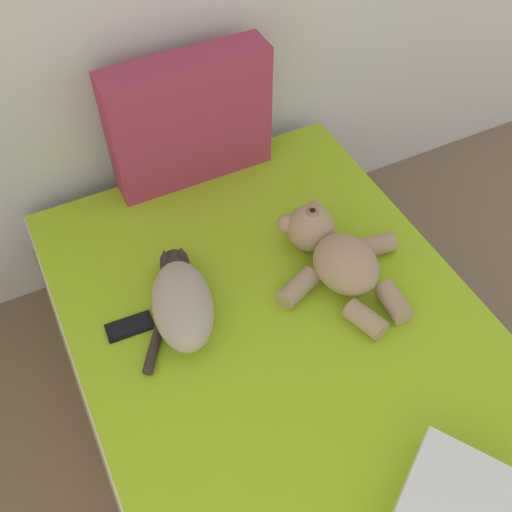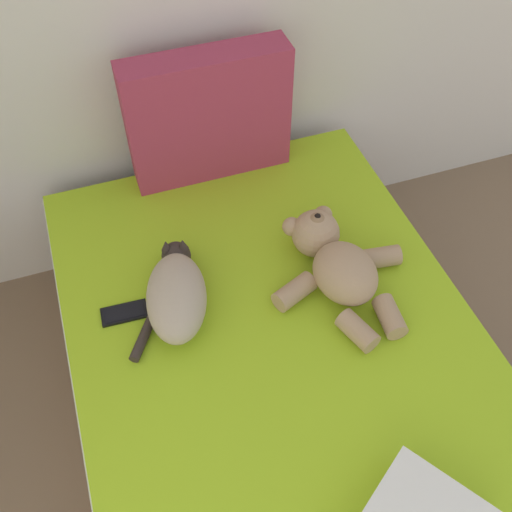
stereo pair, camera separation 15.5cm
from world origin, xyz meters
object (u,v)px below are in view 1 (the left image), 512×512
patterned_cushion (190,121)px  teddy_bear (335,255)px  bed (293,390)px  cat (181,301)px  cell_phone (130,327)px

patterned_cushion → teddy_bear: (0.23, -0.66, -0.17)m
bed → cat: bearing=133.3°
cat → cell_phone: size_ratio=2.78×
patterned_cushion → cat: 0.70m
patterned_cushion → teddy_bear: patterned_cushion is taller
patterned_cushion → cell_phone: patterned_cushion is taller
bed → cell_phone: 0.60m
cat → teddy_bear: size_ratio=0.77×
teddy_bear → cell_phone: teddy_bear is taller
patterned_cushion → teddy_bear: 0.73m
cell_phone → teddy_bear: bearing=-6.7°
patterned_cushion → cell_phone: (-0.47, -0.58, -0.25)m
bed → teddy_bear: 0.49m
teddy_bear → cat: bearing=173.9°
bed → teddy_bear: bearing=40.7°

